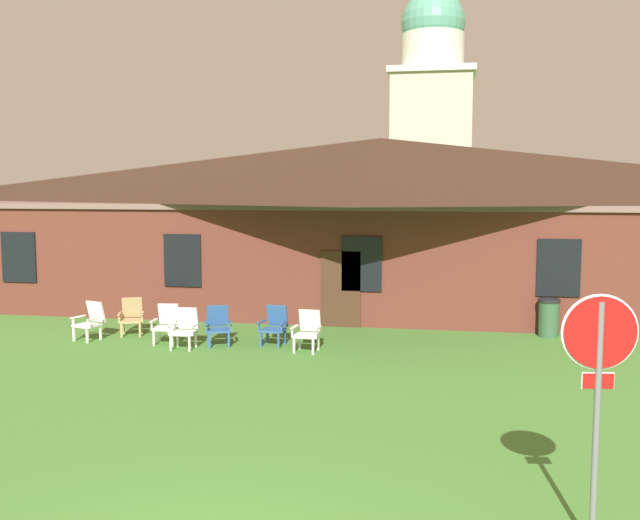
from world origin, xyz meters
name	(u,v)px	position (x,y,z in m)	size (l,w,h in m)	color
brick_building	(380,218)	(0.00, 18.20, 2.78)	(26.70, 10.40, 5.46)	brown
dome_tower	(431,127)	(1.04, 39.45, 7.48)	(5.18, 5.18, 16.58)	#BCB29E
stop_sign	(599,370)	(3.93, 1.63, 1.97)	(0.80, 0.16, 2.77)	slate
lawn_chair_by_porch	(91,320)	(-6.55, 10.43, 0.50)	(0.75, 0.81, 0.96)	white
lawn_chair_near_door	(132,316)	(-5.79, 11.20, 0.50)	(0.76, 0.81, 0.96)	tan
lawn_chair_left_end	(167,323)	(-4.50, 10.43, 0.50)	(0.69, 0.72, 0.96)	silver
lawn_chair_middle	(185,327)	(-3.86, 9.97, 0.50)	(0.65, 0.68, 0.96)	white
lawn_chair_right_end	(218,325)	(-3.18, 10.42, 0.50)	(0.78, 0.83, 0.96)	#2D5693
lawn_chair_far_side	(275,324)	(-1.83, 10.70, 0.50)	(0.69, 0.72, 0.96)	#2D5693
lawn_chair_under_eave	(308,330)	(-0.90, 10.21, 0.50)	(0.68, 0.71, 0.96)	silver
trash_bin	(549,317)	(4.89, 12.91, 0.50)	(0.56, 0.56, 0.98)	#335638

